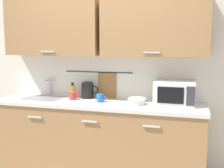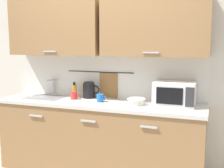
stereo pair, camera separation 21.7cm
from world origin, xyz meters
name	(u,v)px [view 1 (the left image)]	position (x,y,z in m)	size (l,w,h in m)	color
counter_unit	(98,137)	(-0.01, 0.30, 0.46)	(2.53, 0.64, 0.90)	#997047
back_wall_assembly	(104,50)	(0.00, 0.53, 1.52)	(3.70, 0.41, 2.50)	silver
sink_faucet	(50,85)	(-0.77, 0.53, 1.04)	(0.09, 0.17, 0.22)	#B2B5BA
microwave	(175,93)	(0.89, 0.41, 1.04)	(0.46, 0.35, 0.27)	white
electric_kettle	(88,90)	(-0.21, 0.48, 1.00)	(0.23, 0.16, 0.21)	black
dish_soap_bottle	(73,91)	(-0.41, 0.47, 0.99)	(0.06, 0.06, 0.20)	yellow
mug_near_sink	(73,96)	(-0.35, 0.34, 0.95)	(0.12, 0.08, 0.09)	red
mixing_bowl	(137,101)	(0.47, 0.28, 0.94)	(0.21, 0.21, 0.08)	silver
mug_by_kettle	(100,98)	(0.02, 0.30, 0.95)	(0.12, 0.08, 0.09)	blue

